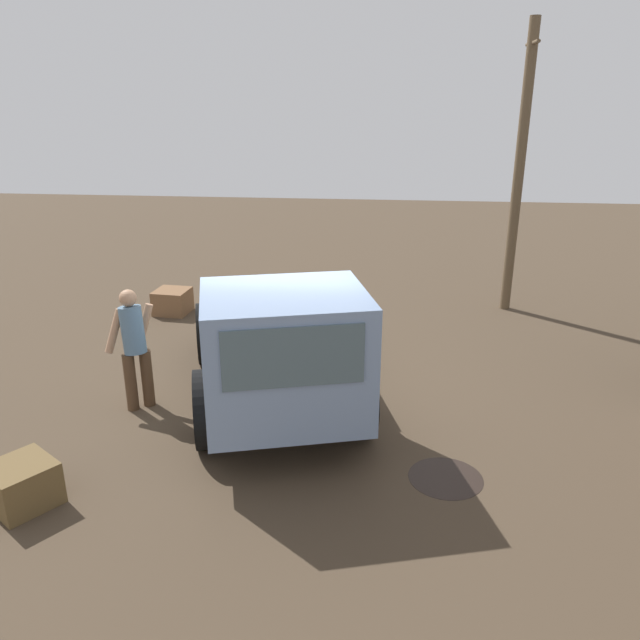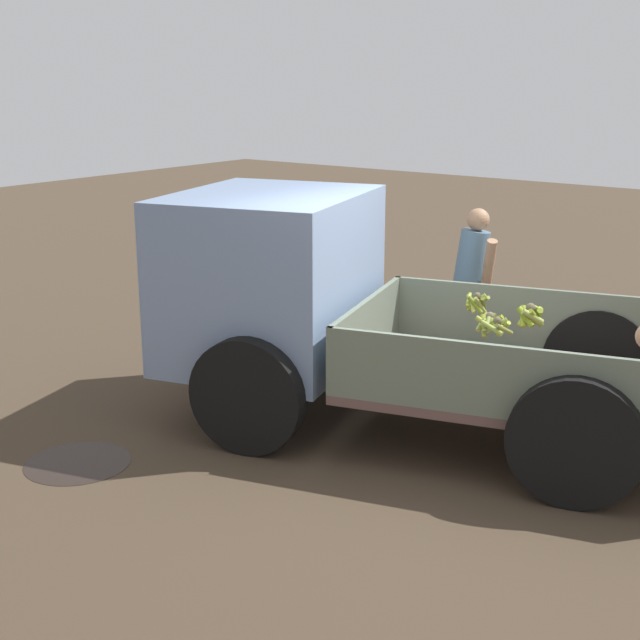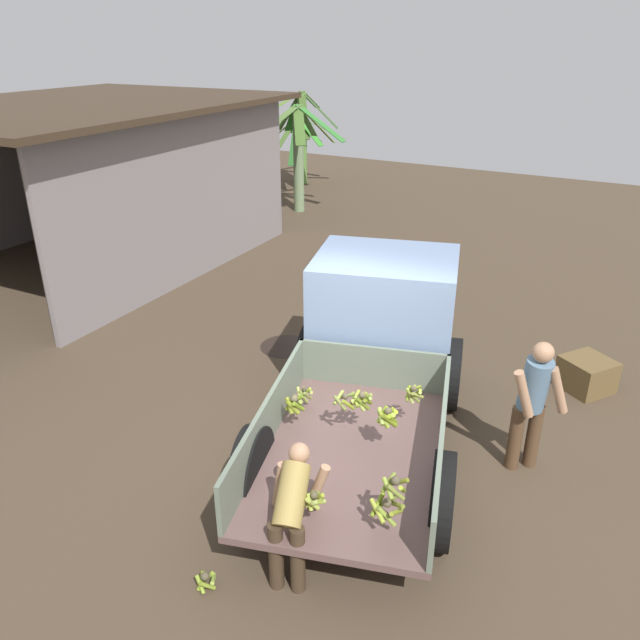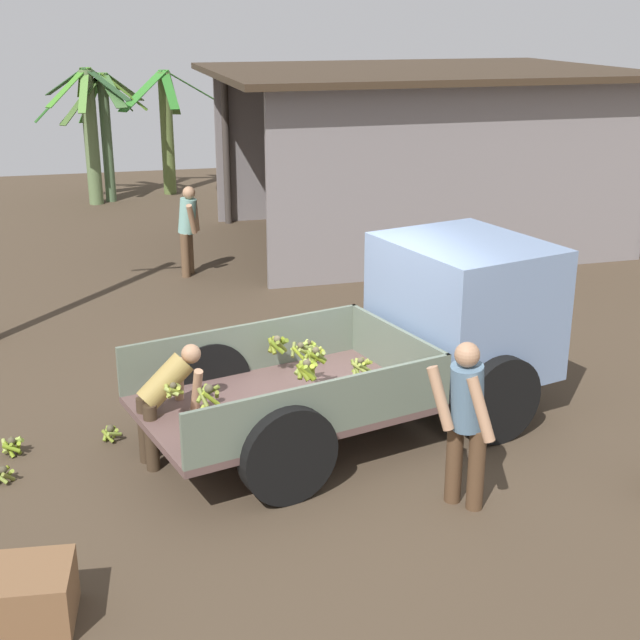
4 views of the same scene
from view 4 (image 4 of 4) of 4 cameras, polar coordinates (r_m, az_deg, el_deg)
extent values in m
plane|color=#463829|center=(10.38, 1.75, -6.70)|extent=(36.00, 36.00, 0.00)
cylinder|color=black|center=(12.84, 7.55, -1.61)|extent=(0.86, 0.86, 0.01)
cube|color=brown|center=(9.62, -2.44, -5.35)|extent=(3.40, 2.67, 0.08)
cube|color=slate|center=(10.28, -4.85, -1.79)|extent=(2.89, 0.86, 0.57)
cube|color=slate|center=(8.73, 0.36, -5.67)|extent=(2.89, 0.86, 0.57)
cube|color=slate|center=(10.19, 4.92, -1.99)|extent=(0.57, 1.88, 0.57)
cube|color=#7890B4|center=(10.59, 9.20, 0.97)|extent=(2.04, 2.25, 1.53)
cube|color=#4C606B|center=(11.00, 12.58, 3.12)|extent=(0.44, 1.47, 0.68)
cylinder|color=black|center=(11.46, 4.98, -1.48)|extent=(1.02, 0.48, 0.99)
cylinder|color=black|center=(10.00, 11.43, -4.99)|extent=(1.02, 0.48, 0.99)
cylinder|color=black|center=(10.30, -7.20, -4.01)|extent=(1.02, 0.48, 0.99)
cylinder|color=black|center=(8.66, -2.06, -8.60)|extent=(1.02, 0.48, 0.99)
sphere|color=brown|center=(9.21, 2.62, -2.62)|extent=(0.07, 0.07, 0.07)
cylinder|color=#949F3F|center=(9.16, 2.53, -3.09)|extent=(0.17, 0.11, 0.13)
cylinder|color=#91A141|center=(9.18, 2.89, -3.08)|extent=(0.17, 0.10, 0.14)
cylinder|color=olive|center=(9.22, 2.91, -3.09)|extent=(0.11, 0.14, 0.17)
cylinder|color=olive|center=(9.26, 2.99, -2.79)|extent=(0.09, 0.18, 0.11)
cylinder|color=#A4B141|center=(9.28, 2.73, -2.89)|extent=(0.15, 0.12, 0.16)
cylinder|color=olive|center=(9.28, 2.45, -2.91)|extent=(0.15, 0.07, 0.16)
cylinder|color=#95A245|center=(9.24, 2.30, -3.01)|extent=(0.10, 0.14, 0.17)
cylinder|color=olive|center=(9.20, 2.29, -3.06)|extent=(0.08, 0.17, 0.15)
sphere|color=brown|center=(9.55, -0.27, -1.95)|extent=(0.08, 0.08, 0.08)
cylinder|color=olive|center=(9.61, -0.68, -2.11)|extent=(0.17, 0.17, 0.11)
cylinder|color=#93A243|center=(9.57, -0.61, -2.40)|extent=(0.06, 0.16, 0.17)
cylinder|color=olive|center=(9.53, -0.53, -2.46)|extent=(0.13, 0.16, 0.17)
cylinder|color=olive|center=(9.51, -0.17, -2.46)|extent=(0.18, 0.04, 0.15)
cylinder|color=olive|center=(9.54, 0.08, -2.40)|extent=(0.16, 0.15, 0.15)
cylinder|color=olive|center=(9.59, 0.15, -2.28)|extent=(0.05, 0.18, 0.15)
cylinder|color=#97A42A|center=(9.62, -0.08, -2.32)|extent=(0.12, 0.14, 0.18)
cylinder|color=olive|center=(9.64, -0.38, -2.06)|extent=(0.19, 0.05, 0.12)
sphere|color=brown|center=(9.15, -0.84, -2.81)|extent=(0.09, 0.09, 0.09)
cylinder|color=#91A546|center=(9.21, -1.21, -3.03)|extent=(0.19, 0.16, 0.15)
cylinder|color=olive|center=(9.18, -1.23, -3.22)|extent=(0.11, 0.19, 0.18)
cylinder|color=olive|center=(9.13, -1.09, -3.36)|extent=(0.15, 0.17, 0.18)
cylinder|color=olive|center=(9.12, -0.83, -3.41)|extent=(0.18, 0.08, 0.19)
cylinder|color=#8AA431|center=(9.14, -0.65, -3.40)|extent=(0.17, 0.11, 0.19)
cylinder|color=#9CAE2A|center=(9.17, -0.49, -3.29)|extent=(0.09, 0.17, 0.19)
cylinder|color=olive|center=(9.21, -0.57, -3.17)|extent=(0.13, 0.17, 0.18)
cylinder|color=olive|center=(9.23, -0.85, -3.06)|extent=(0.19, 0.09, 0.17)
sphere|color=brown|center=(9.16, -9.38, -4.17)|extent=(0.07, 0.07, 0.07)
cylinder|color=olive|center=(9.23, -9.34, -4.44)|extent=(0.13, 0.06, 0.15)
cylinder|color=#9EB03E|center=(9.21, -9.56, -4.50)|extent=(0.12, 0.12, 0.15)
cylinder|color=olive|center=(9.17, -9.71, -4.50)|extent=(0.07, 0.16, 0.12)
cylinder|color=#9AAC4D|center=(9.12, -9.48, -4.54)|extent=(0.16, 0.10, 0.10)
cylinder|color=olive|center=(9.12, -9.19, -4.53)|extent=(0.16, 0.10, 0.10)
cylinder|color=olive|center=(9.18, -9.02, -4.46)|extent=(0.06, 0.15, 0.13)
cylinder|color=olive|center=(9.21, -9.17, -4.47)|extent=(0.11, 0.13, 0.15)
sphere|color=#423B2B|center=(10.38, -0.73, -1.46)|extent=(0.06, 0.06, 0.06)
cylinder|color=olive|center=(10.39, -0.95, -1.86)|extent=(0.06, 0.13, 0.16)
cylinder|color=olive|center=(10.36, -0.72, -1.89)|extent=(0.14, 0.06, 0.15)
cylinder|color=#9FAD44|center=(10.36, -0.41, -1.72)|extent=(0.15, 0.14, 0.09)
cylinder|color=#8AA92A|center=(10.43, -0.48, -1.75)|extent=(0.06, 0.15, 0.15)
cylinder|color=#A3B140|center=(10.45, -0.73, -1.72)|extent=(0.14, 0.07, 0.15)
cylinder|color=#9AA749|center=(10.43, -1.04, -1.58)|extent=(0.15, 0.14, 0.10)
sphere|color=brown|center=(10.18, -2.76, -1.23)|extent=(0.09, 0.09, 0.09)
cylinder|color=olive|center=(10.19, -3.07, -1.68)|extent=(0.09, 0.18, 0.18)
cylinder|color=olive|center=(10.15, -2.77, -1.75)|extent=(0.18, 0.09, 0.18)
cylinder|color=olive|center=(10.17, -2.48, -1.70)|extent=(0.17, 0.15, 0.18)
cylinder|color=olive|center=(10.24, -2.40, -1.44)|extent=(0.13, 0.20, 0.15)
cylinder|color=#8CA021|center=(10.26, -2.69, -1.53)|extent=(0.18, 0.11, 0.18)
cylinder|color=olive|center=(10.23, -3.07, -1.57)|extent=(0.14, 0.17, 0.17)
sphere|color=brown|center=(9.65, -1.25, -1.64)|extent=(0.07, 0.07, 0.07)
cylinder|color=#8F9E43|center=(9.62, -0.94, -2.10)|extent=(0.18, 0.13, 0.14)
cylinder|color=olive|center=(9.70, -0.81, -1.79)|extent=(0.09, 0.20, 0.11)
cylinder|color=#8FA641|center=(9.74, -1.33, -1.70)|extent=(0.20, 0.05, 0.11)
cylinder|color=olive|center=(9.67, -1.72, -1.92)|extent=(0.10, 0.20, 0.13)
cylinder|color=#8BA126|center=(9.62, -1.36, -2.18)|extent=(0.17, 0.12, 0.17)
sphere|color=brown|center=(8.65, -7.21, -5.83)|extent=(0.09, 0.09, 0.09)
cylinder|color=olive|center=(8.76, -7.22, -5.97)|extent=(0.23, 0.06, 0.16)
cylinder|color=#9BA936|center=(8.72, -7.78, -6.06)|extent=(0.17, 0.22, 0.14)
cylinder|color=olive|center=(8.66, -7.59, -6.52)|extent=(0.11, 0.19, 0.21)
cylinder|color=#929E2E|center=(8.59, -7.15, -6.49)|extent=(0.23, 0.06, 0.16)
cylinder|color=olive|center=(8.64, -6.59, -6.27)|extent=(0.16, 0.23, 0.14)
cylinder|color=olive|center=(8.73, -6.74, -6.09)|extent=(0.16, 0.21, 0.17)
sphere|color=brown|center=(8.49, -7.13, -4.38)|extent=(0.09, 0.09, 0.09)
cylinder|color=olive|center=(8.49, -7.49, -4.95)|extent=(0.11, 0.18, 0.17)
cylinder|color=#93AB28|center=(8.46, -7.00, -5.02)|extent=(0.18, 0.06, 0.17)
cylinder|color=olive|center=(8.51, -6.61, -4.75)|extent=(0.06, 0.19, 0.15)
cylinder|color=olive|center=(8.58, -7.04, -4.55)|extent=(0.20, 0.09, 0.14)
cylinder|color=olive|center=(8.55, -7.54, -4.68)|extent=(0.15, 0.17, 0.15)
cube|color=gray|center=(20.08, 15.80, 10.31)|extent=(0.26, 5.41, 3.33)
cube|color=gray|center=(20.97, 3.38, 11.34)|extent=(7.28, 0.31, 3.33)
cube|color=gray|center=(16.10, 9.47, 8.71)|extent=(7.28, 0.31, 3.33)
cube|color=#382A1C|center=(18.32, 6.23, 15.55)|extent=(8.26, 6.44, 0.12)
cylinder|color=#3F3833|center=(19.95, -6.02, 10.86)|extent=(0.16, 0.16, 3.33)
cylinder|color=#3F3833|center=(15.19, -2.88, 8.32)|extent=(0.16, 0.16, 3.33)
cylinder|color=#62794B|center=(22.62, -14.43, 11.19)|extent=(0.34, 0.34, 3.20)
cube|color=#496433|center=(22.49, -13.33, 14.16)|extent=(1.05, 0.28, 1.04)
cube|color=#47732C|center=(22.90, -13.83, 14.75)|extent=(0.90, 1.01, 0.60)
cube|color=#355B19|center=(23.08, -14.87, 14.47)|extent=(0.40, 1.21, 0.78)
cube|color=#315B2F|center=(22.90, -15.94, 14.47)|extent=(1.08, 0.94, 0.69)
cube|color=#265A1E|center=(22.43, -16.29, 13.65)|extent=(1.30, 0.45, 1.23)
cube|color=#438428|center=(22.13, -15.89, 14.13)|extent=(1.03, 0.91, 0.84)
cube|color=#588A39|center=(22.06, -14.89, 14.03)|extent=(0.34, 0.94, 0.97)
cube|color=#2D502B|center=(22.13, -13.47, 14.46)|extent=(1.07, 0.91, 0.74)
cylinder|color=#526D48|center=(22.87, -13.49, 11.17)|extent=(0.26, 0.26, 3.06)
cube|color=#547E24|center=(22.68, -12.40, 14.08)|extent=(1.07, 0.46, 0.90)
cube|color=#4B763A|center=(23.37, -12.60, 14.35)|extent=(1.15, 1.41, 0.79)
cube|color=#46893D|center=(23.12, -14.41, 13.58)|extent=(0.74, 0.86, 1.25)
cube|color=#2D6527|center=(22.82, -15.06, 13.53)|extent=(1.11, 0.35, 1.20)
cube|color=#425F2A|center=(22.17, -14.96, 13.53)|extent=(1.12, 1.31, 1.09)
cube|color=#436D37|center=(22.19, -13.19, 14.13)|extent=(0.66, 1.22, 0.74)
cylinder|color=#5A6D35|center=(23.57, -9.75, 11.65)|extent=(0.32, 0.32, 3.07)
cube|color=#235619|center=(23.65, -8.20, 14.58)|extent=(1.44, 0.48, 0.86)
cube|color=#466D30|center=(24.13, -9.58, 14.14)|extent=(0.62, 1.40, 1.25)
cube|color=#548648|center=(23.89, -11.33, 14.25)|extent=(1.23, 1.10, 1.03)
cube|color=#337A2A|center=(22.81, -11.24, 14.22)|extent=(1.33, 1.41, 0.89)
cube|color=#2B6F25|center=(22.85, -9.62, 14.35)|extent=(0.37, 1.24, 0.87)
cylinder|color=#503824|center=(8.69, 9.96, -9.40)|extent=(0.23, 0.23, 0.83)
cylinder|color=#503824|center=(8.78, 8.58, -9.01)|extent=(0.23, 0.23, 0.83)
cylinder|color=slate|center=(8.38, 9.41, -4.88)|extent=(0.49, 0.48, 0.68)
sphere|color=tan|center=(8.17, 9.40, -2.20)|extent=(0.23, 0.23, 0.23)
cylinder|color=tan|center=(8.19, 10.26, -5.65)|extent=(0.29, 0.31, 0.61)
cylinder|color=tan|center=(8.36, 7.71, -4.99)|extent=(0.28, 0.30, 0.61)
cylinder|color=#3D2D1F|center=(9.60, -11.15, -6.93)|extent=(0.18, 0.18, 0.73)
cylinder|color=#3D2D1F|center=(9.42, -10.73, -7.41)|extent=(0.18, 0.18, 0.73)
cylinder|color=#A28645|center=(9.35, -9.88, -3.89)|extent=(0.66, 0.43, 0.57)
sphere|color=tan|center=(9.36, -8.25, -2.16)|extent=(0.21, 0.21, 0.21)
cylinder|color=tan|center=(9.62, -8.99, -3.90)|extent=(0.14, 0.19, 0.55)
cylinder|color=tan|center=(9.32, -7.91, -4.56)|extent=(0.16, 0.27, 0.54)
cylinder|color=brown|center=(16.31, -8.37, 4.31)|extent=(0.20, 0.20, 0.79)
cylinder|color=brown|center=(16.10, -8.62, 4.11)|extent=(0.20, 0.20, 0.79)
cylinder|color=#7CB0A5|center=(16.03, -8.49, 6.61)|extent=(0.45, 0.42, 0.65)
sphere|color=tan|center=(15.93, -8.39, 8.07)|extent=(0.22, 0.22, 0.22)
cylinder|color=tan|center=(16.19, -7.98, 6.66)|extent=(0.18, 0.23, 0.59)
cylinder|color=tan|center=(15.80, -8.20, 6.41)|extent=(0.23, 0.34, 0.57)
sphere|color=#47402E|center=(9.67, -19.62, -9.02)|extent=(0.08, 0.08, 0.08)
cylinder|color=olive|center=(9.66, -19.33, -9.45)|extent=(0.14, 0.15, 0.15)
cylinder|color=#90A837|center=(9.72, -19.22, -9.22)|extent=(0.11, 0.17, 0.14)
cylinder|color=olive|center=(9.76, -19.65, -9.20)|extent=(0.17, 0.09, 0.15)
cylinder|color=olive|center=(9.65, -19.79, -9.48)|extent=(0.17, 0.12, 0.13)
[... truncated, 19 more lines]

